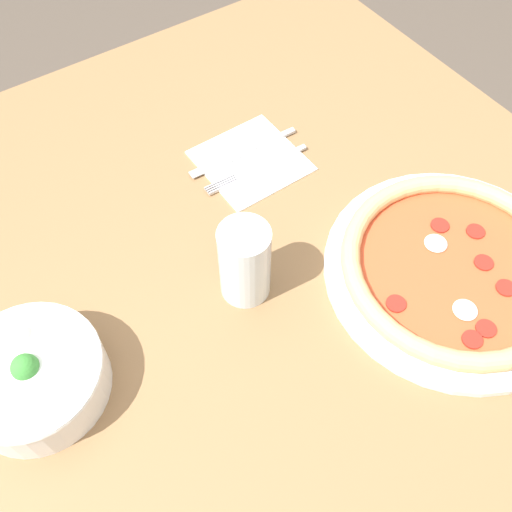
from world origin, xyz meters
TOP-DOWN VIEW (x-y plane):
  - ground_plane at (0.00, 0.00)m, footprint 8.00×8.00m
  - dining_table at (0.00, 0.00)m, footprint 1.13×0.99m
  - pizza at (-0.15, -0.18)m, footprint 0.35×0.35m
  - bowl at (0.01, 0.35)m, footprint 0.17×0.17m
  - napkin at (0.18, -0.07)m, footprint 0.15×0.15m
  - fork at (0.16, -0.07)m, footprint 0.02×0.18m
  - knife at (0.20, -0.07)m, footprint 0.02×0.19m
  - glass at (-0.01, 0.07)m, footprint 0.07×0.07m

SIDE VIEW (x-z plane):
  - ground_plane at x=0.00m, z-range 0.00..0.00m
  - dining_table at x=0.00m, z-range 0.27..1.00m
  - napkin at x=0.18m, z-range 0.74..0.74m
  - knife at x=0.20m, z-range 0.74..0.74m
  - fork at x=0.16m, z-range 0.74..0.75m
  - pizza at x=-0.15m, z-range 0.74..0.77m
  - bowl at x=0.01m, z-range 0.73..0.81m
  - glass at x=-0.01m, z-range 0.74..0.86m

